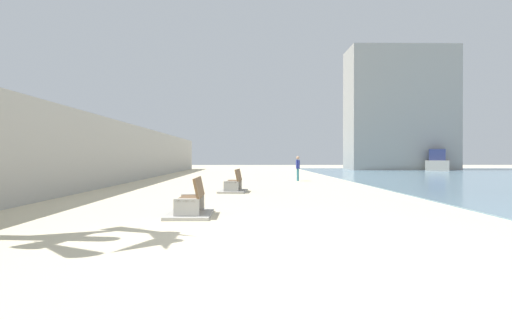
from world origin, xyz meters
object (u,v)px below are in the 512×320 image
object	(u,v)px
bench_far	(234,187)
boat_nearest	(437,163)
person_walking	(298,167)
bench_near	(191,207)

from	to	relation	value
bench_far	boat_nearest	bearing A→B (deg)	56.24
bench_far	person_walking	bearing A→B (deg)	68.35
bench_far	person_walking	xyz separation A→B (m)	(3.70, 9.32, 0.65)
bench_near	boat_nearest	distance (m)	46.07
bench_far	bench_near	bearing A→B (deg)	-95.84
bench_far	person_walking	world-z (taller)	person_walking
bench_near	boat_nearest	xyz separation A→B (m)	(22.29, 40.32, 0.64)
bench_near	boat_nearest	world-z (taller)	boat_nearest
boat_nearest	bench_near	bearing A→B (deg)	-118.94
bench_near	person_walking	size ratio (longest dim) A/B	1.37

